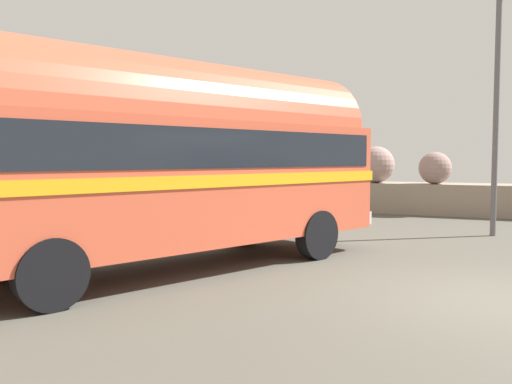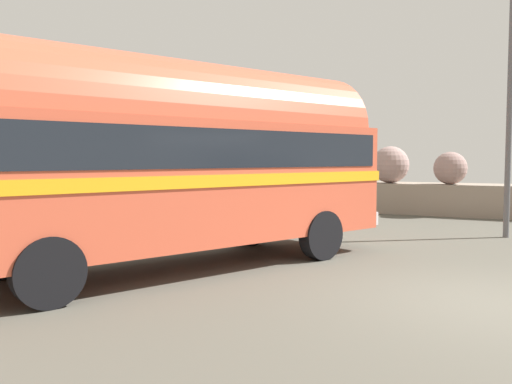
{
  "view_description": "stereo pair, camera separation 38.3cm",
  "coord_description": "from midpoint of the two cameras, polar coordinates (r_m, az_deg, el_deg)",
  "views": [
    {
      "loc": [
        -0.1,
        -7.92,
        1.99
      ],
      "look_at": [
        -3.57,
        -0.06,
        1.44
      ],
      "focal_mm": 36.99,
      "sensor_mm": 36.0,
      "label": 1
    },
    {
      "loc": [
        0.24,
        -7.76,
        1.99
      ],
      "look_at": [
        -3.57,
        -0.06,
        1.44
      ],
      "focal_mm": 36.99,
      "sensor_mm": 36.0,
      "label": 2
    }
  ],
  "objects": [
    {
      "name": "lamp_post",
      "position": [
        14.67,
        24.27,
        10.01
      ],
      "size": [
        0.99,
        0.37,
        6.57
      ],
      "color": "#5B5B60",
      "rests_on": "ground"
    },
    {
      "name": "breakwater",
      "position": [
        19.66,
        23.17,
        -0.29
      ],
      "size": [
        31.36,
        2.48,
        2.43
      ],
      "color": "gray",
      "rests_on": "ground"
    },
    {
      "name": "vintage_coach",
      "position": [
        9.43,
        -10.16,
        3.96
      ],
      "size": [
        5.67,
        8.81,
        3.7
      ],
      "rotation": [
        0.0,
        0.0,
        -0.42
      ],
      "color": "black",
      "rests_on": "ground"
    },
    {
      "name": "ground",
      "position": [
        8.09,
        22.95,
        -10.81
      ],
      "size": [
        32.0,
        26.0,
        0.02
      ],
      "color": "#535046"
    }
  ]
}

